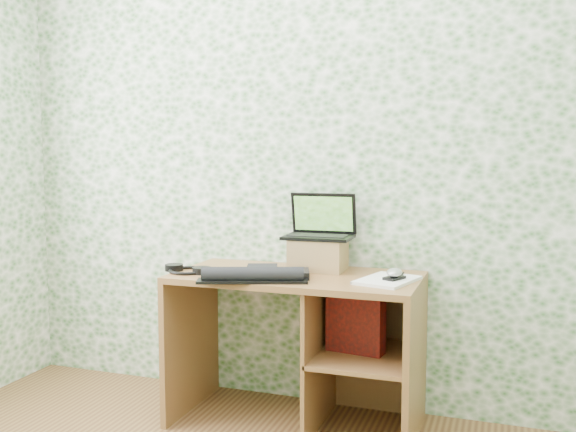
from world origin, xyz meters
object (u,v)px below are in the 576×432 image
at_px(desk, 313,328).
at_px(notepad, 387,280).
at_px(keyboard, 258,274).
at_px(riser, 318,254).
at_px(laptop, 320,227).

xyz_separation_m(desk, notepad, (0.38, -0.06, 0.28)).
relative_size(desk, keyboard, 2.33).
height_order(desk, notepad, notepad).
xyz_separation_m(riser, notepad, (0.39, -0.18, -0.07)).
height_order(desk, laptop, laptop).
bearing_deg(notepad, keyboard, -150.39).
xyz_separation_m(desk, keyboard, (-0.21, -0.21, 0.29)).
distance_m(keyboard, notepad, 0.60).
bearing_deg(laptop, riser, -91.70).
bearing_deg(riser, notepad, -24.80).
xyz_separation_m(desk, riser, (-0.01, 0.12, 0.35)).
bearing_deg(desk, laptop, 93.99).
distance_m(riser, laptop, 0.14).
xyz_separation_m(desk, laptop, (-0.01, 0.15, 0.48)).
height_order(keyboard, notepad, keyboard).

